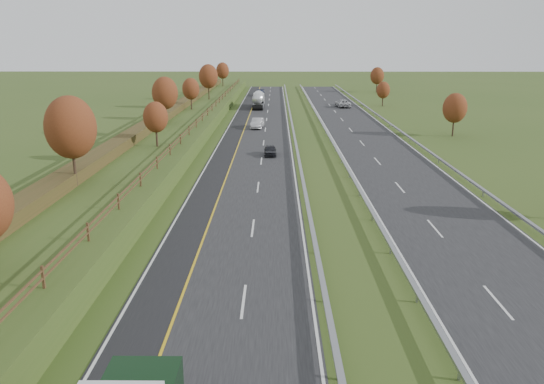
# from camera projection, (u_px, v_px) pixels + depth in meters

# --- Properties ---
(ground) EXTENTS (400.00, 400.00, 0.00)m
(ground) POSITION_uv_depth(u_px,v_px,m) (313.00, 149.00, 71.54)
(ground) COLOR #364D1B
(ground) RESTS_ON ground
(near_carriageway) EXTENTS (10.50, 200.00, 0.04)m
(near_carriageway) POSITION_uv_depth(u_px,v_px,m) (255.00, 142.00, 76.41)
(near_carriageway) COLOR black
(near_carriageway) RESTS_ON ground
(far_carriageway) EXTENTS (10.50, 200.00, 0.04)m
(far_carriageway) POSITION_uv_depth(u_px,v_px,m) (370.00, 142.00, 76.28)
(far_carriageway) COLOR black
(far_carriageway) RESTS_ON ground
(hard_shoulder) EXTENTS (3.00, 200.00, 0.04)m
(hard_shoulder) POSITION_uv_depth(u_px,v_px,m) (229.00, 142.00, 76.43)
(hard_shoulder) COLOR black
(hard_shoulder) RESTS_ON ground
(lane_markings) EXTENTS (26.75, 200.00, 0.01)m
(lane_markings) POSITION_uv_depth(u_px,v_px,m) (300.00, 142.00, 76.23)
(lane_markings) COLOR silver
(lane_markings) RESTS_ON near_carriageway
(embankment_left) EXTENTS (12.00, 200.00, 2.00)m
(embankment_left) POSITION_uv_depth(u_px,v_px,m) (165.00, 135.00, 76.24)
(embankment_left) COLOR #364D1B
(embankment_left) RESTS_ON ground
(hedge_left) EXTENTS (2.20, 180.00, 1.10)m
(hedge_left) POSITION_uv_depth(u_px,v_px,m) (150.00, 124.00, 75.83)
(hedge_left) COLOR #373616
(hedge_left) RESTS_ON embankment_left
(fence_left) EXTENTS (0.12, 189.06, 1.20)m
(fence_left) POSITION_uv_depth(u_px,v_px,m) (195.00, 123.00, 75.34)
(fence_left) COLOR #422B19
(fence_left) RESTS_ON embankment_left
(median_barrier_near) EXTENTS (0.32, 200.00, 0.71)m
(median_barrier_near) POSITION_uv_depth(u_px,v_px,m) (295.00, 138.00, 76.20)
(median_barrier_near) COLOR gray
(median_barrier_near) RESTS_ON ground
(median_barrier_far) EXTENTS (0.32, 200.00, 0.71)m
(median_barrier_far) POSITION_uv_depth(u_px,v_px,m) (330.00, 138.00, 76.16)
(median_barrier_far) COLOR gray
(median_barrier_far) RESTS_ON ground
(outer_barrier_far) EXTENTS (0.32, 200.00, 0.71)m
(outer_barrier_far) POSITION_uv_depth(u_px,v_px,m) (410.00, 138.00, 76.07)
(outer_barrier_far) COLOR gray
(outer_barrier_far) RESTS_ON ground
(trees_left) EXTENTS (6.64, 164.30, 7.66)m
(trees_left) POSITION_uv_depth(u_px,v_px,m) (160.00, 100.00, 71.54)
(trees_left) COLOR #2D2116
(trees_left) RESTS_ON embankment_left
(trees_far) EXTENTS (8.45, 118.60, 7.12)m
(trees_far) POSITION_uv_depth(u_px,v_px,m) (413.00, 94.00, 103.14)
(trees_far) COLOR #2D2116
(trees_far) RESTS_ON ground
(road_tanker) EXTENTS (2.40, 11.22, 3.46)m
(road_tanker) POSITION_uv_depth(u_px,v_px,m) (258.00, 99.00, 116.09)
(road_tanker) COLOR silver
(road_tanker) RESTS_ON near_carriageway
(car_dark_near) EXTENTS (1.56, 3.77, 1.28)m
(car_dark_near) POSITION_uv_depth(u_px,v_px,m) (270.00, 150.00, 66.98)
(car_dark_near) COLOR black
(car_dark_near) RESTS_ON near_carriageway
(car_silver_mid) EXTENTS (2.27, 5.15, 1.64)m
(car_silver_mid) POSITION_uv_depth(u_px,v_px,m) (257.00, 123.00, 88.39)
(car_silver_mid) COLOR #ADACB1
(car_silver_mid) RESTS_ON near_carriageway
(car_small_far) EXTENTS (2.74, 5.64, 1.58)m
(car_small_far) POSITION_uv_depth(u_px,v_px,m) (260.00, 93.00, 142.53)
(car_small_far) COLOR #141E3F
(car_small_far) RESTS_ON near_carriageway
(car_oncoming) EXTENTS (3.17, 6.12, 1.65)m
(car_oncoming) POSITION_uv_depth(u_px,v_px,m) (343.00, 103.00, 117.22)
(car_oncoming) COLOR #B8B8BD
(car_oncoming) RESTS_ON far_carriageway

